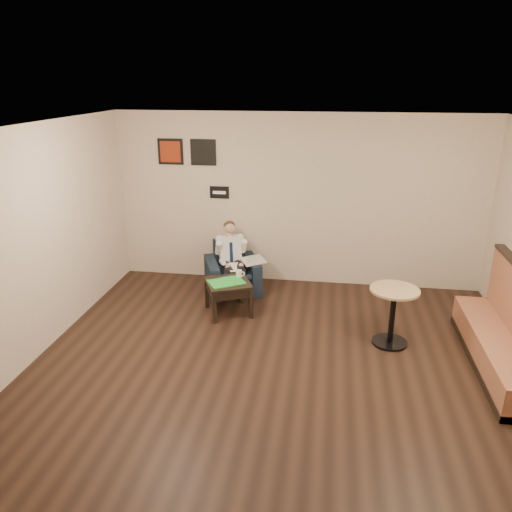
# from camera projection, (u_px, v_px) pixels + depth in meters

# --- Properties ---
(ground) EXTENTS (6.00, 6.00, 0.00)m
(ground) POSITION_uv_depth(u_px,v_px,m) (276.00, 378.00, 5.79)
(ground) COLOR black
(ground) RESTS_ON ground
(wall_back) EXTENTS (6.00, 0.02, 2.80)m
(wall_back) POSITION_uv_depth(u_px,v_px,m) (298.00, 201.00, 8.11)
(wall_back) COLOR beige
(wall_back) RESTS_ON ground
(wall_front) EXTENTS (6.00, 0.02, 2.80)m
(wall_front) POSITION_uv_depth(u_px,v_px,m) (213.00, 475.00, 2.52)
(wall_front) COLOR beige
(wall_front) RESTS_ON ground
(wall_left) EXTENTS (0.02, 6.00, 2.80)m
(wall_left) POSITION_uv_depth(u_px,v_px,m) (19.00, 252.00, 5.74)
(wall_left) COLOR beige
(wall_left) RESTS_ON ground
(ceiling) EXTENTS (6.00, 6.00, 0.02)m
(ceiling) POSITION_uv_depth(u_px,v_px,m) (280.00, 132.00, 4.84)
(ceiling) COLOR white
(ceiling) RESTS_ON wall_back
(seating_sign) EXTENTS (0.32, 0.02, 0.20)m
(seating_sign) POSITION_uv_depth(u_px,v_px,m) (219.00, 192.00, 8.24)
(seating_sign) COLOR black
(seating_sign) RESTS_ON wall_back
(art_print_left) EXTENTS (0.42, 0.03, 0.42)m
(art_print_left) POSITION_uv_depth(u_px,v_px,m) (171.00, 152.00, 8.13)
(art_print_left) COLOR #982D12
(art_print_left) RESTS_ON wall_back
(art_print_right) EXTENTS (0.42, 0.03, 0.42)m
(art_print_right) POSITION_uv_depth(u_px,v_px,m) (203.00, 152.00, 8.06)
(art_print_right) COLOR black
(art_print_right) RESTS_ON wall_back
(armchair) EXTENTS (1.05, 1.05, 0.79)m
(armchair) POSITION_uv_depth(u_px,v_px,m) (232.00, 268.00, 8.03)
(armchair) COLOR black
(armchair) RESTS_ON ground
(seated_man) EXTENTS (0.76, 0.90, 1.08)m
(seated_man) POSITION_uv_depth(u_px,v_px,m) (233.00, 262.00, 7.89)
(seated_man) COLOR silver
(seated_man) RESTS_ON armchair
(lap_papers) EXTENTS (0.27, 0.31, 0.01)m
(lap_papers) POSITION_uv_depth(u_px,v_px,m) (234.00, 267.00, 7.83)
(lap_papers) COLOR white
(lap_papers) RESTS_ON seated_man
(newspaper) EXTENTS (0.49, 0.53, 0.01)m
(newspaper) POSITION_uv_depth(u_px,v_px,m) (253.00, 260.00, 7.97)
(newspaper) COLOR silver
(newspaper) RESTS_ON armchair
(side_table) EXTENTS (0.80, 0.80, 0.50)m
(side_table) POSITION_uv_depth(u_px,v_px,m) (228.00, 297.00, 7.33)
(side_table) COLOR black
(side_table) RESTS_ON ground
(green_folder) EXTENTS (0.61, 0.56, 0.01)m
(green_folder) POSITION_uv_depth(u_px,v_px,m) (226.00, 282.00, 7.22)
(green_folder) COLOR green
(green_folder) RESTS_ON side_table
(coffee_mug) EXTENTS (0.12, 0.12, 0.10)m
(coffee_mug) POSITION_uv_depth(u_px,v_px,m) (239.00, 274.00, 7.40)
(coffee_mug) COLOR white
(coffee_mug) RESTS_ON side_table
(smartphone) EXTENTS (0.17, 0.11, 0.01)m
(smartphone) POSITION_uv_depth(u_px,v_px,m) (229.00, 277.00, 7.42)
(smartphone) COLOR black
(smartphone) RESTS_ON side_table
(banquette) EXTENTS (0.54, 2.28, 1.17)m
(banquette) POSITION_uv_depth(u_px,v_px,m) (502.00, 322.00, 5.86)
(banquette) COLOR #96573A
(banquette) RESTS_ON ground
(cafe_table) EXTENTS (0.74, 0.74, 0.78)m
(cafe_table) POSITION_uv_depth(u_px,v_px,m) (392.00, 317.00, 6.43)
(cafe_table) COLOR tan
(cafe_table) RESTS_ON ground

